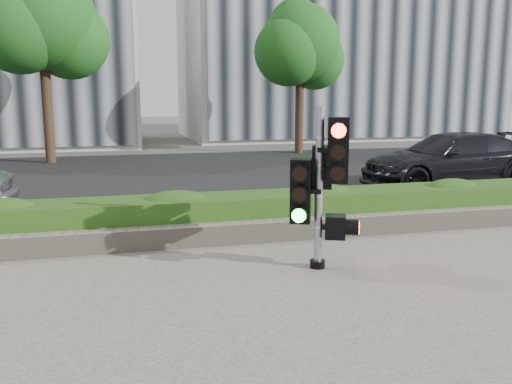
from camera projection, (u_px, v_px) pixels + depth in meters
The scene contains 11 objects.
ground at pixel (288, 280), 7.28m from camera, with size 120.00×120.00×0.00m, color #51514C.
sidewalk at pixel (373, 368), 4.90m from camera, with size 16.00×11.00×0.03m, color #9E9389.
road at pixel (189, 175), 16.81m from camera, with size 60.00×13.00×0.02m, color black.
curb at pixel (237, 223), 10.27m from camera, with size 60.00×0.25×0.12m, color gray.
stone_wall at pixel (253, 232), 9.06m from camera, with size 12.00×0.32×0.34m, color gray.
hedge at pixel (244, 214), 9.65m from camera, with size 12.00×1.00×0.68m, color #4C8328.
building_right at pixel (335, 36), 32.78m from camera, with size 18.00×10.00×12.00m, color #B7B7B2.
tree_left at pixel (41, 21), 19.15m from camera, with size 4.61×4.03×7.34m.
tree_right at pixel (300, 47), 22.68m from camera, with size 4.10×3.58×6.53m.
traffic_signal at pixel (321, 180), 7.52m from camera, with size 0.85×0.72×2.28m.
car_dark at pixel (450, 159), 14.67m from camera, with size 2.02×4.97×1.44m, color black.
Camera 1 is at (-2.17, -6.63, 2.44)m, focal length 38.00 mm.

